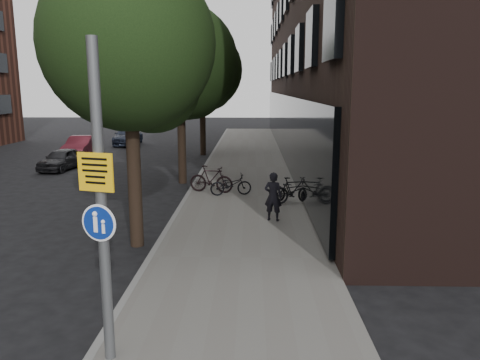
{
  "coord_description": "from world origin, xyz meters",
  "views": [
    {
      "loc": [
        0.5,
        -7.56,
        4.22
      ],
      "look_at": [
        0.22,
        3.64,
        2.0
      ],
      "focal_mm": 35.0,
      "sensor_mm": 36.0,
      "label": 1
    }
  ],
  "objects_px": {
    "signpost": "(102,206)",
    "pedestrian": "(273,196)",
    "parked_bike_facade_near": "(293,190)",
    "parked_car_near": "(62,159)"
  },
  "relations": [
    {
      "from": "signpost",
      "to": "pedestrian",
      "type": "relative_size",
      "value": 3.12
    },
    {
      "from": "pedestrian",
      "to": "parked_car_near",
      "type": "xyz_separation_m",
      "value": [
        -10.57,
        9.64,
        -0.33
      ]
    },
    {
      "from": "parked_bike_facade_near",
      "to": "parked_car_near",
      "type": "distance_m",
      "value": 13.59
    },
    {
      "from": "signpost",
      "to": "parked_bike_facade_near",
      "type": "xyz_separation_m",
      "value": [
        3.67,
        9.91,
        -1.94
      ]
    },
    {
      "from": "signpost",
      "to": "parked_bike_facade_near",
      "type": "bearing_deg",
      "value": 85.22
    },
    {
      "from": "signpost",
      "to": "parked_bike_facade_near",
      "type": "relative_size",
      "value": 2.63
    },
    {
      "from": "signpost",
      "to": "pedestrian",
      "type": "distance_m",
      "value": 8.36
    },
    {
      "from": "pedestrian",
      "to": "parked_car_near",
      "type": "height_order",
      "value": "pedestrian"
    },
    {
      "from": "pedestrian",
      "to": "parked_bike_facade_near",
      "type": "xyz_separation_m",
      "value": [
        0.82,
        2.23,
        -0.29
      ]
    },
    {
      "from": "signpost",
      "to": "parked_car_near",
      "type": "relative_size",
      "value": 1.46
    }
  ]
}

